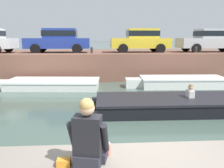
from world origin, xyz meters
TOP-DOWN VIEW (x-y plane):
  - ground_plane at (0.00, 4.73)m, footprint 400.00×400.00m
  - far_quay_wall at (0.00, 12.46)m, footprint 60.00×6.00m
  - far_wall_coping at (0.00, 9.58)m, footprint 60.00×0.24m
  - boat_moored_west_white at (-3.33, 8.05)m, footprint 5.70×2.15m
  - boat_moored_central_white at (3.54, 7.95)m, footprint 5.31×1.71m
  - motorboat_passing at (2.03, 4.06)m, footprint 6.33×1.94m
  - car_left_inner_blue at (-3.26, 11.24)m, footprint 4.07×2.03m
  - car_centre_yellow at (2.06, 11.24)m, footprint 3.82×1.91m
  - car_right_inner_silver at (6.92, 11.24)m, footprint 4.36×1.90m
  - mooring_bollard_mid at (-1.12, 9.71)m, footprint 0.15×0.15m
  - mooring_bollard_east at (5.17, 9.71)m, footprint 0.15×0.15m
  - person_seated_left at (-0.86, -0.59)m, footprint 0.58×0.59m
  - bottle_drink at (-0.58, -0.36)m, footprint 0.06×0.06m
  - snack_bag at (-1.20, -0.60)m, footprint 0.18×0.12m

SIDE VIEW (x-z plane):
  - ground_plane at x=0.00m, z-range 0.00..0.00m
  - boat_moored_west_white at x=-3.33m, z-range 0.00..0.45m
  - motorboat_passing at x=2.03m, z-range -0.24..0.75m
  - boat_moored_central_white at x=3.54m, z-range 0.00..0.54m
  - far_quay_wall at x=0.00m, z-range 0.00..1.63m
  - snack_bag at x=-1.20m, z-range 0.89..0.99m
  - bottle_drink at x=-0.58m, z-range 0.88..1.08m
  - person_seated_left at x=-0.86m, z-range 0.78..1.74m
  - far_wall_coping at x=0.00m, z-range 1.63..1.71m
  - mooring_bollard_mid at x=-1.12m, z-range 1.65..2.10m
  - mooring_bollard_east at x=5.17m, z-range 1.65..2.10m
  - car_centre_yellow at x=2.06m, z-range 1.71..3.25m
  - car_left_inner_blue at x=-3.26m, z-range 1.71..3.25m
  - car_right_inner_silver at x=6.92m, z-range 1.71..3.25m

